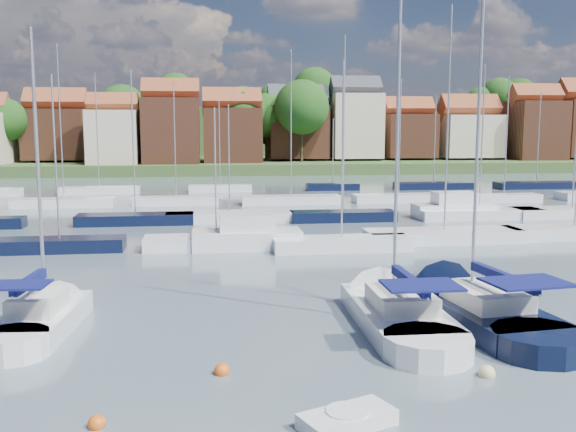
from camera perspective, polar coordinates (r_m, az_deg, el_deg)
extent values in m
plane|color=#4E606A|center=(61.81, 0.01, 0.65)|extent=(260.00, 260.00, 0.00)
cube|color=white|center=(26.81, -20.98, -8.95)|extent=(2.88, 5.91, 1.20)
cone|color=white|center=(30.09, -18.81, -7.03)|extent=(2.62, 2.98, 2.38)
cylinder|color=white|center=(24.24, -23.15, -10.85)|extent=(2.59, 2.59, 1.20)
cube|color=silver|center=(26.19, -21.36, -7.20)|extent=(1.87, 2.52, 0.70)
cylinder|color=#B2B2B7|center=(26.16, -21.34, 3.79)|extent=(0.14, 0.14, 10.60)
cylinder|color=#B2B2B7|center=(25.26, -22.04, -5.80)|extent=(0.38, 3.18, 0.10)
cube|color=#0F144F|center=(25.23, -22.05, -5.47)|extent=(0.57, 3.04, 0.35)
cube|color=#0F144F|center=(24.25, -22.89, -5.67)|extent=(2.15, 1.60, 0.08)
cube|color=white|center=(26.00, 9.65, -9.05)|extent=(3.20, 7.43, 1.20)
cone|color=white|center=(30.29, 7.21, -6.56)|extent=(3.14, 3.64, 3.08)
cylinder|color=white|center=(22.65, 12.28, -11.70)|extent=(3.13, 3.13, 1.20)
cube|color=silver|center=(25.26, 10.02, -7.32)|extent=(2.20, 3.11, 0.70)
cylinder|color=#B2B2B7|center=(25.38, 9.71, 7.58)|extent=(0.14, 0.14, 13.68)
cylinder|color=#B2B2B7|center=(24.10, 10.76, -6.00)|extent=(0.17, 4.10, 0.10)
cube|color=#0F144F|center=(24.07, 10.77, -5.65)|extent=(0.36, 3.90, 0.35)
cube|color=#0F144F|center=(22.80, 11.77, -6.05)|extent=(2.65, 1.89, 0.08)
cube|color=black|center=(27.31, 16.52, -8.44)|extent=(4.23, 8.31, 1.20)
cone|color=black|center=(31.54, 11.89, -6.09)|extent=(3.75, 4.24, 3.32)
cylinder|color=black|center=(24.14, 21.41, -10.84)|extent=(3.69, 3.69, 1.20)
cube|color=silver|center=(26.61, 17.21, -6.78)|extent=(2.70, 3.57, 0.70)
cylinder|color=#B2B2B7|center=(26.74, 16.60, 8.91)|extent=(0.14, 0.14, 15.11)
cylinder|color=#B2B2B7|center=(25.50, 18.58, -5.51)|extent=(0.62, 4.41, 0.10)
cube|color=#0F144F|center=(25.47, 18.59, -5.18)|extent=(0.79, 4.22, 0.35)
cube|color=#0F144F|center=(24.27, 20.45, -5.54)|extent=(3.04, 2.31, 0.08)
cube|color=white|center=(17.64, 5.28, -17.65)|extent=(2.76, 2.04, 0.49)
cylinder|color=white|center=(17.58, 5.29, -17.25)|extent=(1.16, 1.16, 0.32)
sphere|color=#D85914|center=(18.33, -16.62, -17.55)|extent=(0.48, 0.48, 0.48)
sphere|color=#D85914|center=(21.08, -5.89, -13.80)|extent=(0.51, 0.51, 0.51)
sphere|color=beige|center=(21.71, 17.24, -13.46)|extent=(0.54, 0.54, 0.54)
sphere|color=#D85914|center=(30.91, 15.59, -6.98)|extent=(0.53, 0.53, 0.53)
cube|color=black|center=(42.99, -19.63, -2.53)|extent=(8.01, 2.24, 1.00)
cylinder|color=#B2B2B7|center=(42.38, -19.98, 4.91)|extent=(0.12, 0.12, 10.16)
cube|color=white|center=(41.67, -6.38, -2.43)|extent=(9.22, 2.58, 1.00)
cylinder|color=#B2B2B7|center=(41.10, -6.48, 3.88)|extent=(0.12, 0.12, 8.18)
cube|color=white|center=(41.01, 4.78, -2.58)|extent=(8.78, 2.46, 1.00)
cylinder|color=#B2B2B7|center=(40.36, 4.88, 5.87)|extent=(0.12, 0.12, 11.06)
cube|color=white|center=(45.13, 13.70, -1.82)|extent=(10.79, 3.02, 1.00)
cylinder|color=#B2B2B7|center=(44.52, 14.03, 8.31)|extent=(0.12, 0.12, 14.87)
cube|color=white|center=(49.77, 24.08, -1.39)|extent=(10.13, 2.84, 1.00)
cube|color=white|center=(41.53, -3.67, -2.22)|extent=(7.00, 2.60, 1.40)
cube|color=white|center=(41.35, -3.69, -0.72)|extent=(3.50, 2.20, 1.30)
cube|color=black|center=(53.25, -13.40, -0.35)|extent=(9.30, 2.60, 1.00)
cylinder|color=#B2B2B7|center=(52.75, -13.61, 6.37)|extent=(0.12, 0.12, 11.48)
cube|color=white|center=(53.37, -5.20, -0.15)|extent=(10.40, 2.91, 1.00)
cylinder|color=#B2B2B7|center=(52.91, -5.27, 5.10)|extent=(0.12, 0.12, 8.77)
cube|color=black|center=(53.84, 4.90, -0.08)|extent=(8.80, 2.46, 1.00)
cylinder|color=#B2B2B7|center=(53.32, 4.99, 8.11)|extent=(0.12, 0.12, 14.33)
cube|color=white|center=(57.45, 16.62, 0.12)|extent=(10.73, 3.00, 1.00)
cylinder|color=#B2B2B7|center=(56.98, 16.88, 6.68)|extent=(0.12, 0.12, 12.14)
cube|color=white|center=(61.20, 23.92, 0.23)|extent=(10.48, 2.93, 1.00)
cylinder|color=#B2B2B7|center=(60.77, 24.21, 5.51)|extent=(0.12, 0.12, 10.28)
cube|color=white|center=(57.44, 14.52, 0.35)|extent=(7.00, 2.60, 1.40)
cube|color=white|center=(57.31, 14.56, 1.44)|extent=(3.50, 2.20, 1.30)
cube|color=white|center=(66.86, -19.27, 1.06)|extent=(9.71, 2.72, 1.00)
cylinder|color=#B2B2B7|center=(66.45, -19.58, 7.87)|extent=(0.12, 0.12, 14.88)
cube|color=white|center=(65.79, -9.90, 1.28)|extent=(8.49, 2.38, 1.00)
cylinder|color=#B2B2B7|center=(65.38, -10.03, 6.65)|extent=(0.12, 0.12, 11.31)
cube|color=white|center=(65.59, 0.27, 1.38)|extent=(10.16, 2.85, 1.00)
cylinder|color=#B2B2B7|center=(65.17, 0.28, 8.21)|extent=(0.12, 0.12, 14.59)
cube|color=white|center=(68.16, 9.79, 1.51)|extent=(9.53, 2.67, 1.00)
cylinder|color=#B2B2B7|center=(67.76, 9.91, 6.94)|extent=(0.12, 0.12, 11.91)
cube|color=white|center=(70.93, 18.63, 1.46)|extent=(7.62, 2.13, 1.00)
cylinder|color=#B2B2B7|center=(70.54, 18.87, 6.76)|extent=(0.12, 0.12, 12.13)
cube|color=white|center=(78.68, -16.41, 2.14)|extent=(9.24, 2.59, 1.00)
cylinder|color=#B2B2B7|center=(78.33, -16.62, 7.30)|extent=(0.12, 0.12, 13.17)
cube|color=white|center=(78.48, -6.04, 2.41)|extent=(7.57, 2.12, 1.00)
cylinder|color=#B2B2B7|center=(78.15, -6.10, 6.51)|extent=(0.12, 0.12, 10.24)
cube|color=black|center=(80.20, 3.99, 2.55)|extent=(6.58, 1.84, 1.00)
cylinder|color=#B2B2B7|center=(79.91, 4.02, 5.76)|extent=(0.12, 0.12, 8.01)
cube|color=black|center=(83.70, 12.80, 2.59)|extent=(9.92, 2.78, 1.00)
cylinder|color=#B2B2B7|center=(83.38, 12.92, 6.67)|extent=(0.12, 0.12, 10.92)
cube|color=black|center=(88.28, 21.20, 2.52)|extent=(10.55, 2.95, 1.00)
cylinder|color=#B2B2B7|center=(87.98, 21.40, 6.58)|extent=(0.12, 0.12, 11.51)
cube|color=#384F27|center=(138.23, -4.14, 4.76)|extent=(200.00, 70.00, 3.00)
cube|color=#384F27|center=(163.02, -4.68, 6.88)|extent=(200.00, 60.00, 14.00)
cube|color=brown|center=(121.35, -19.81, 6.84)|extent=(10.37, 9.97, 8.73)
cube|color=brown|center=(121.42, -19.94, 9.50)|extent=(10.57, 5.13, 5.13)
cube|color=beige|center=(110.81, -15.22, 6.73)|extent=(8.09, 8.80, 8.96)
cube|color=brown|center=(110.86, -15.32, 9.55)|extent=(8.25, 4.00, 4.00)
cube|color=brown|center=(110.87, -10.32, 7.40)|extent=(9.36, 10.17, 10.97)
cube|color=brown|center=(111.03, -10.40, 10.82)|extent=(9.54, 4.63, 4.63)
cube|color=brown|center=(112.57, -4.98, 7.10)|extent=(9.90, 8.56, 9.42)
cube|color=brown|center=(112.64, -5.01, 10.12)|extent=(10.10, 4.90, 4.90)
cube|color=brown|center=(118.68, 0.83, 7.48)|extent=(10.59, 8.93, 9.49)
cube|color=#383A42|center=(118.79, 0.83, 10.39)|extent=(10.80, 5.24, 5.24)
cube|color=beige|center=(119.83, 5.96, 7.95)|extent=(9.01, 8.61, 11.65)
cube|color=#383A42|center=(120.05, 6.01, 11.26)|extent=(9.19, 4.46, 4.46)
cube|color=brown|center=(123.83, 10.57, 7.02)|extent=(9.10, 9.34, 8.00)
cube|color=brown|center=(123.87, 10.63, 9.38)|extent=(9.28, 4.50, 4.50)
cube|color=beige|center=(127.57, 15.71, 6.85)|extent=(10.86, 9.59, 7.88)
cube|color=brown|center=(127.61, 15.79, 9.22)|extent=(11.07, 5.37, 5.37)
cube|color=brown|center=(130.27, 21.00, 7.06)|extent=(9.18, 9.96, 10.97)
cube|color=brown|center=(130.40, 21.15, 9.96)|extent=(9.36, 4.54, 4.54)
cylinder|color=#382619|center=(150.90, 18.13, 7.77)|extent=(0.50, 0.50, 4.47)
sphere|color=#20541A|center=(151.05, 18.23, 10.07)|extent=(8.18, 8.18, 8.18)
cylinder|color=#382619|center=(117.35, -1.86, 5.95)|extent=(0.50, 0.50, 4.46)
sphere|color=#20541A|center=(117.30, -1.88, 8.90)|extent=(8.15, 8.15, 8.15)
cylinder|color=#382619|center=(136.46, 2.36, 8.21)|extent=(0.50, 0.50, 5.15)
sphere|color=#20541A|center=(136.68, 2.38, 11.14)|extent=(9.41, 9.41, 9.41)
cylinder|color=#382619|center=(137.23, -9.87, 8.14)|extent=(0.50, 0.50, 4.56)
sphere|color=#20541A|center=(137.41, -9.94, 10.72)|extent=(8.34, 8.34, 8.34)
cylinder|color=#382619|center=(127.02, -14.43, 6.01)|extent=(0.50, 0.50, 5.15)
sphere|color=#20541A|center=(127.02, -14.54, 9.16)|extent=(9.42, 9.42, 9.42)
cylinder|color=#382619|center=(131.75, -21.08, 6.91)|extent=(0.50, 0.50, 3.42)
sphere|color=#20541A|center=(131.80, -21.18, 8.93)|extent=(6.26, 6.26, 6.26)
cylinder|color=#382619|center=(127.44, 2.39, 5.94)|extent=(0.50, 0.50, 3.77)
sphere|color=#20541A|center=(127.37, 2.40, 8.24)|extent=(6.89, 6.89, 6.89)
cylinder|color=#382619|center=(113.08, 1.22, 6.07)|extent=(0.50, 0.50, 5.21)
sphere|color=#20541A|center=(113.08, 1.23, 9.65)|extent=(9.53, 9.53, 9.53)
cylinder|color=#382619|center=(141.04, 22.37, 5.38)|extent=(0.50, 0.50, 2.97)
sphere|color=#20541A|center=(140.97, 22.46, 7.02)|extent=(5.44, 5.44, 5.44)
cylinder|color=#382619|center=(114.82, -4.06, 5.98)|extent=(0.50, 0.50, 4.84)
sphere|color=#20541A|center=(114.79, -4.09, 9.26)|extent=(8.85, 8.85, 8.85)
cylinder|color=#382619|center=(149.38, 16.66, 7.70)|extent=(0.50, 0.50, 3.72)
sphere|color=#20541A|center=(149.48, 16.74, 9.63)|extent=(6.80, 6.80, 6.80)
cylinder|color=#382619|center=(130.65, 21.00, 5.54)|extent=(0.50, 0.50, 4.05)
sphere|color=#20541A|center=(130.59, 21.12, 7.94)|extent=(7.40, 7.40, 7.40)
cylinder|color=#382619|center=(118.36, -23.73, 5.20)|extent=(0.50, 0.50, 4.00)
sphere|color=#20541A|center=(118.29, -23.88, 7.82)|extent=(7.32, 7.32, 7.32)
cylinder|color=#382619|center=(134.90, -1.16, 7.93)|extent=(0.50, 0.50, 3.93)
sphere|color=#20541A|center=(135.02, -1.16, 10.20)|extent=(7.19, 7.19, 7.19)
cylinder|color=#382619|center=(127.05, 10.31, 5.83)|extent=(0.50, 0.50, 3.82)
sphere|color=#20541A|center=(126.99, 10.36, 8.17)|extent=(6.99, 6.99, 6.99)
cylinder|color=#382619|center=(114.40, -12.25, 5.48)|extent=(0.50, 0.50, 3.48)
sphere|color=#20541A|center=(114.32, -12.32, 7.84)|extent=(6.37, 6.37, 6.37)
cylinder|color=#382619|center=(139.95, 20.55, 5.46)|extent=(0.50, 0.50, 2.99)
sphere|color=#20541A|center=(139.88, 20.63, 7.12)|extent=(5.46, 5.46, 5.46)
cylinder|color=#382619|center=(120.48, -1.94, 5.71)|extent=(0.50, 0.50, 3.25)
sphere|color=#20541A|center=(120.40, -1.95, 7.80)|extent=(5.94, 5.94, 5.94)
cylinder|color=#382619|center=(121.72, -5.15, 5.64)|extent=(0.50, 0.50, 2.98)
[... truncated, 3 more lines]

